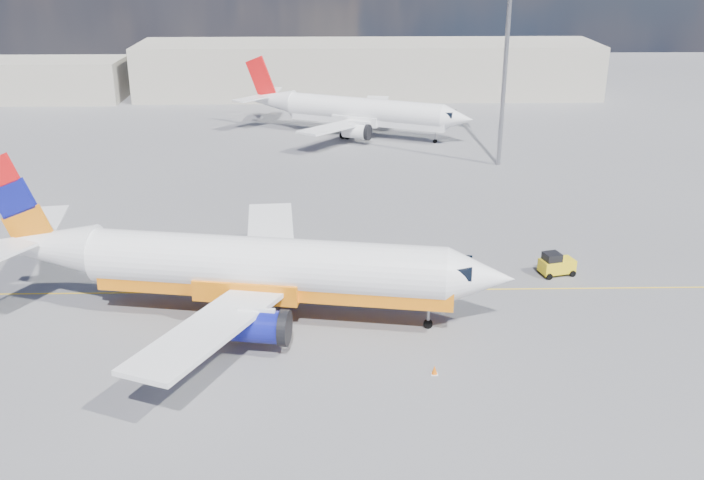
{
  "coord_description": "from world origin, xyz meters",
  "views": [
    {
      "loc": [
        -0.25,
        -47.12,
        23.51
      ],
      "look_at": [
        0.93,
        3.87,
        3.5
      ],
      "focal_mm": 40.0,
      "sensor_mm": 36.0,
      "label": 1
    }
  ],
  "objects_px": {
    "second_jet": "(358,112)",
    "traffic_cone": "(434,370)",
    "main_jet": "(250,267)",
    "gse_tug": "(556,264)"
  },
  "relations": [
    {
      "from": "second_jet",
      "to": "traffic_cone",
      "type": "distance_m",
      "value": 56.86
    },
    {
      "from": "second_jet",
      "to": "traffic_cone",
      "type": "relative_size",
      "value": 53.2
    },
    {
      "from": "main_jet",
      "to": "traffic_cone",
      "type": "xyz_separation_m",
      "value": [
        11.1,
        -7.55,
        -3.25
      ]
    },
    {
      "from": "gse_tug",
      "to": "traffic_cone",
      "type": "bearing_deg",
      "value": -142.44
    },
    {
      "from": "main_jet",
      "to": "gse_tug",
      "type": "height_order",
      "value": "main_jet"
    },
    {
      "from": "main_jet",
      "to": "gse_tug",
      "type": "bearing_deg",
      "value": 25.66
    },
    {
      "from": "main_jet",
      "to": "traffic_cone",
      "type": "relative_size",
      "value": 63.0
    },
    {
      "from": "main_jet",
      "to": "traffic_cone",
      "type": "distance_m",
      "value": 13.81
    },
    {
      "from": "second_jet",
      "to": "traffic_cone",
      "type": "height_order",
      "value": "second_jet"
    },
    {
      "from": "second_jet",
      "to": "traffic_cone",
      "type": "xyz_separation_m",
      "value": [
        2.61,
        -56.74,
        -2.76
      ]
    }
  ]
}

